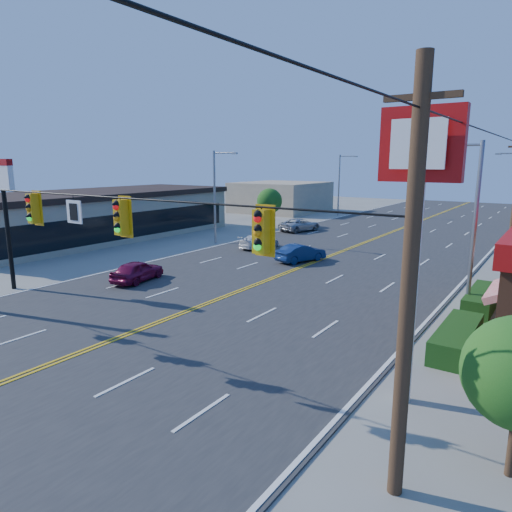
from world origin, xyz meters
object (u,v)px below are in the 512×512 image
Objects in this scene: signal_span at (52,226)px; car_white at (259,242)px; pizza_hut_sign at (4,197)px; car_silver at (300,225)px; car_magenta at (137,272)px; car_blue at (301,254)px; kfc_pylon at (418,199)px.

signal_span reaches higher than car_white.
pizza_hut_sign is (-10.88, 4.00, 0.30)m from signal_span.
car_silver is at bearing 84.17° from pizza_hut_sign.
pizza_hut_sign is at bearing 82.56° from car_white.
car_magenta is 11.63m from car_blue.
kfc_pylon reaches higher than car_magenta.
signal_span is 23.16m from car_white.
car_silver is at bearing -41.18° from car_blue.
car_blue reaches higher than car_white.
pizza_hut_sign is 28.72m from car_silver.
kfc_pylon is 2.18× the size of car_white.
kfc_pylon reaches higher than pizza_hut_sign.
car_white is at bearing 75.13° from pizza_hut_sign.
car_magenta reaches higher than car_white.
car_magenta is 23.34m from car_silver.
kfc_pylon is 20.09m from car_blue.
signal_span is 33.47m from car_silver.
car_blue is at bearing 132.86° from car_silver.
car_magenta is at bearing 124.67° from signal_span.
kfc_pylon is 18.80m from car_magenta.
signal_span is 6.59× the size of car_magenta.
car_silver is (-19.12, 28.22, -5.39)m from kfc_pylon.
kfc_pylon is 2.23× the size of car_blue.
pizza_hut_sign is 19.10m from car_white.
car_white is 10.48m from car_silver.
signal_span is 11.60m from pizza_hut_sign.
signal_span is at bearing 112.06° from car_blue.
car_silver is at bearing -72.25° from car_white.
signal_span is 19.73m from car_blue.
car_blue is at bearing -128.05° from car_magenta.
car_magenta is (-17.31, 4.95, -5.41)m from kfc_pylon.
signal_span is at bearing -20.19° from pizza_hut_sign.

